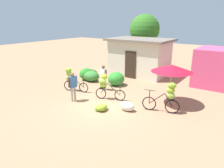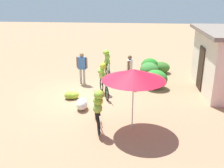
# 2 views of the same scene
# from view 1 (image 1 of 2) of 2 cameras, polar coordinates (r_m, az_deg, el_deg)

# --- Properties ---
(ground_plane) EXTENTS (60.00, 60.00, 0.00)m
(ground_plane) POSITION_cam_1_polar(r_m,az_deg,el_deg) (10.48, -2.62, -6.04)
(ground_plane) COLOR #9F7554
(building_low) EXTENTS (4.71, 3.22, 2.80)m
(building_low) POSITION_cam_1_polar(r_m,az_deg,el_deg) (16.26, 7.65, 7.58)
(building_low) COLOR beige
(building_low) RESTS_ON ground
(shop_pink) EXTENTS (3.20, 2.80, 2.43)m
(shop_pink) POSITION_cam_1_polar(r_m,az_deg,el_deg) (14.93, 28.43, 3.92)
(shop_pink) COLOR #D44572
(shop_pink) RESTS_ON ground
(tree_behind_building) EXTENTS (2.67, 2.67, 4.66)m
(tree_behind_building) POSITION_cam_1_polar(r_m,az_deg,el_deg) (19.20, 9.05, 14.69)
(tree_behind_building) COLOR brown
(tree_behind_building) RESTS_ON ground
(hedge_bush_front_left) EXTENTS (0.93, 1.05, 0.63)m
(hedge_bush_front_left) POSITION_cam_1_polar(r_m,az_deg,el_deg) (15.44, -5.88, 2.91)
(hedge_bush_front_left) COLOR #386B27
(hedge_bush_front_left) RESTS_ON ground
(hedge_bush_front_right) EXTENTS (0.94, 0.98, 0.85)m
(hedge_bush_front_right) POSITION_cam_1_polar(r_m,az_deg,el_deg) (14.91, -7.21, 2.78)
(hedge_bush_front_right) COLOR #2A7F26
(hedge_bush_front_right) RESTS_ON ground
(hedge_bush_mid) EXTENTS (1.17, 1.01, 0.73)m
(hedge_bush_mid) POSITION_cam_1_polar(r_m,az_deg,el_deg) (14.55, -5.78, 2.21)
(hedge_bush_mid) COLOR #3A7E34
(hedge_bush_mid) RESTS_ON ground
(hedge_bush_by_door) EXTENTS (1.07, 1.14, 0.89)m
(hedge_bush_by_door) POSITION_cam_1_polar(r_m,az_deg,el_deg) (13.53, 1.16, 1.47)
(hedge_bush_by_door) COLOR #2F8B2E
(hedge_bush_by_door) RESTS_ON ground
(market_umbrella) EXTENTS (2.04, 2.04, 2.06)m
(market_umbrella) POSITION_cam_1_polar(r_m,az_deg,el_deg) (10.56, 16.29, 4.24)
(market_umbrella) COLOR beige
(market_umbrella) RESTS_ON ground
(bicycle_leftmost) EXTENTS (1.60, 0.58, 1.44)m
(bicycle_leftmost) POSITION_cam_1_polar(r_m,az_deg,el_deg) (12.60, -11.44, 1.90)
(bicycle_leftmost) COLOR black
(bicycle_leftmost) RESTS_ON ground
(bicycle_near_pile) EXTENTS (1.60, 0.69, 1.42)m
(bicycle_near_pile) POSITION_cam_1_polar(r_m,az_deg,el_deg) (11.04, -1.94, -0.15)
(bicycle_near_pile) COLOR black
(bicycle_near_pile) RESTS_ON ground
(bicycle_center_loaded) EXTENTS (1.71, 0.60, 1.48)m
(bicycle_center_loaded) POSITION_cam_1_polar(r_m,az_deg,el_deg) (9.74, 15.19, -2.99)
(bicycle_center_loaded) COLOR black
(bicycle_center_loaded) RESTS_ON ground
(banana_pile_on_ground) EXTENTS (0.66, 0.77, 0.33)m
(banana_pile_on_ground) POSITION_cam_1_polar(r_m,az_deg,el_deg) (9.90, -2.94, -6.52)
(banana_pile_on_ground) COLOR #98C033
(banana_pile_on_ground) RESTS_ON ground
(produce_sack) EXTENTS (0.76, 0.53, 0.44)m
(produce_sack) POSITION_cam_1_polar(r_m,az_deg,el_deg) (9.87, 4.29, -6.23)
(produce_sack) COLOR silver
(produce_sack) RESTS_ON ground
(person_vendor) EXTENTS (0.27, 0.57, 1.57)m
(person_vendor) POSITION_cam_1_polar(r_m,az_deg,el_deg) (10.94, -10.85, 0.05)
(person_vendor) COLOR gray
(person_vendor) RESTS_ON ground
(person_bystander) EXTENTS (0.57, 0.26, 1.55)m
(person_bystander) POSITION_cam_1_polar(r_m,az_deg,el_deg) (12.49, -2.43, 2.46)
(person_bystander) COLOR gray
(person_bystander) RESTS_ON ground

